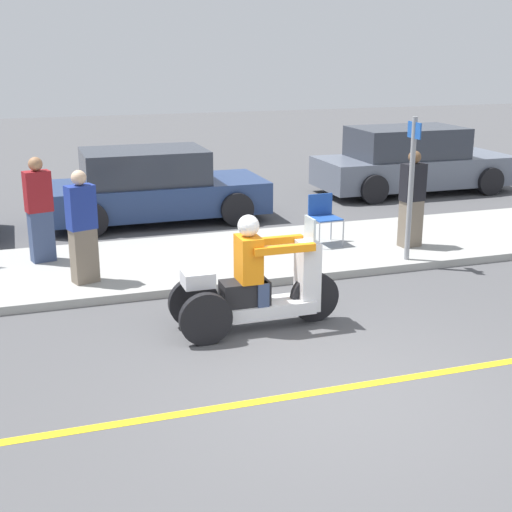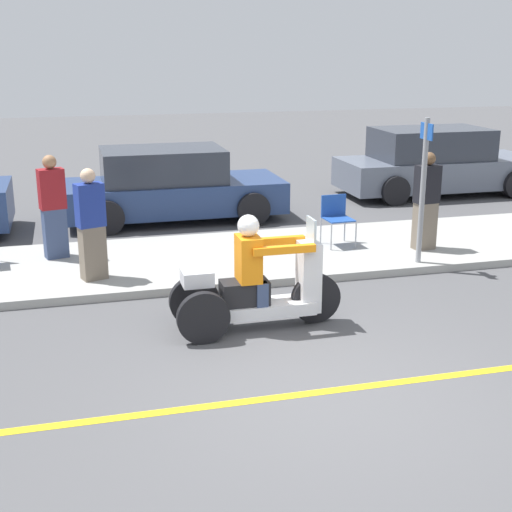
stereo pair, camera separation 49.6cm
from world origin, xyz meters
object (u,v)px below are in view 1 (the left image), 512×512
spectator_with_child (82,229)px  parked_car_lot_right (411,162)px  parked_car_lot_left (152,187)px  street_sign (411,184)px  spectator_mid_group (412,201)px  folding_chair_set_back (323,214)px  spectator_end_of_line (40,212)px  motorcycle_trike (255,288)px

spectator_with_child → parked_car_lot_right: bearing=30.9°
spectator_with_child → parked_car_lot_left: 4.16m
parked_car_lot_right → street_sign: street_sign is taller
parked_car_lot_right → spectator_with_child: bearing=-149.1°
parked_car_lot_left → spectator_mid_group: bearing=-44.7°
parked_car_lot_right → street_sign: bearing=-120.6°
folding_chair_set_back → street_sign: street_sign is taller
spectator_mid_group → parked_car_lot_left: 5.11m
spectator_with_child → spectator_end_of_line: bearing=112.7°
spectator_mid_group → street_sign: street_sign is taller
motorcycle_trike → spectator_mid_group: bearing=33.7°
motorcycle_trike → spectator_end_of_line: spectator_end_of_line is taller
motorcycle_trike → street_sign: (3.03, 1.65, 0.80)m
motorcycle_trike → parked_car_lot_right: bearing=48.3°
spectator_mid_group → spectator_with_child: size_ratio=1.00×
spectator_with_child → parked_car_lot_right: spectator_with_child is taller
spectator_end_of_line → motorcycle_trike: bearing=-54.9°
parked_car_lot_left → street_sign: (3.19, -4.26, 0.65)m
spectator_end_of_line → parked_car_lot_left: size_ratio=0.38×
spectator_end_of_line → spectator_mid_group: (5.82, -1.04, -0.01)m
spectator_with_child → spectator_mid_group: bearing=2.3°
spectator_end_of_line → spectator_mid_group: 5.91m
parked_car_lot_right → street_sign: (-3.07, -5.20, 0.60)m
spectator_end_of_line → parked_car_lot_left: spectator_end_of_line is taller
spectator_mid_group → parked_car_lot_right: (2.64, 4.53, -0.17)m
street_sign → parked_car_lot_left: bearing=126.9°
folding_chair_set_back → parked_car_lot_right: parked_car_lot_right is taller
motorcycle_trike → spectator_mid_group: 4.18m
spectator_end_of_line → street_sign: street_sign is taller
parked_car_lot_right → street_sign: size_ratio=2.08×
spectator_with_child → parked_car_lot_right: size_ratio=0.35×
spectator_with_child → parked_car_lot_left: (1.67, 3.81, -0.22)m
spectator_with_child → parked_car_lot_right: (7.93, 4.75, -0.17)m
spectator_end_of_line → folding_chair_set_back: (4.52, -0.40, -0.27)m
motorcycle_trike → spectator_end_of_line: 4.11m
motorcycle_trike → folding_chair_set_back: 3.66m
spectator_mid_group → street_sign: (-0.43, -0.67, 0.43)m
motorcycle_trike → folding_chair_set_back: (2.17, 2.95, 0.11)m
parked_car_lot_left → spectator_end_of_line: bearing=-130.6°
folding_chair_set_back → parked_car_lot_left: parked_car_lot_left is taller
motorcycle_trike → spectator_with_child: size_ratio=1.32×
folding_chair_set_back → spectator_with_child: bearing=-168.0°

